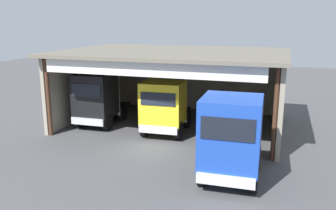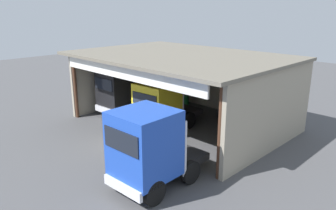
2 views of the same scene
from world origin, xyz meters
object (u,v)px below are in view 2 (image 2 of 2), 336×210
object	(u,v)px
truck_black_right_bay	(120,91)
truck_yellow_center_left_bay	(161,106)
tool_cart	(240,113)
truck_blue_yard_outside	(149,148)
oil_drum	(185,101)

from	to	relation	value
truck_black_right_bay	truck_yellow_center_left_bay	world-z (taller)	truck_black_right_bay
truck_black_right_bay	tool_cart	bearing A→B (deg)	-144.76
tool_cart	truck_blue_yard_outside	bearing A→B (deg)	-77.86
truck_yellow_center_left_bay	tool_cart	size ratio (longest dim) A/B	5.32
tool_cart	oil_drum	bearing A→B (deg)	-175.78
truck_black_right_bay	truck_yellow_center_left_bay	distance (m)	4.83
truck_blue_yard_outside	tool_cart	size ratio (longest dim) A/B	5.12
oil_drum	tool_cart	distance (m)	5.14
truck_black_right_bay	oil_drum	world-z (taller)	truck_black_right_bay
oil_drum	truck_black_right_bay	bearing A→B (deg)	-112.32
oil_drum	tool_cart	xyz separation A→B (m)	(5.13, 0.38, 0.05)
truck_blue_yard_outside	oil_drum	xyz separation A→B (m)	(-7.55, 10.91, -1.56)
truck_black_right_bay	tool_cart	size ratio (longest dim) A/B	5.15
tool_cart	truck_yellow_center_left_bay	bearing A→B (deg)	-112.50
truck_black_right_bay	truck_yellow_center_left_bay	xyz separation A→B (m)	(4.82, -0.31, -0.10)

